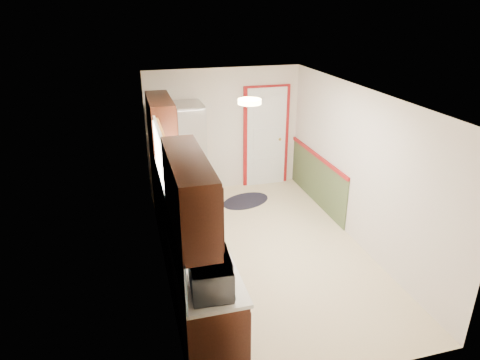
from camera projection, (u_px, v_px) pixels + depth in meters
room_shell at (265, 178)px, 6.11m from camera, size 3.20×5.20×2.52m
kitchen_run at (183, 222)px, 5.70m from camera, size 0.63×4.00×2.20m
back_wall_trim at (277, 146)px, 8.44m from camera, size 1.12×2.30×2.08m
ceiling_fixture at (250, 101)px, 5.41m from camera, size 0.30×0.30×0.06m
microwave at (211, 271)px, 4.11m from camera, size 0.36×0.61×0.40m
refrigerator at (183, 155)px, 7.82m from camera, size 0.78×0.78×1.87m
rug at (246, 201)px, 8.16m from camera, size 1.13×0.94×0.01m
cooktop at (174, 177)px, 6.81m from camera, size 0.49×0.59×0.02m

